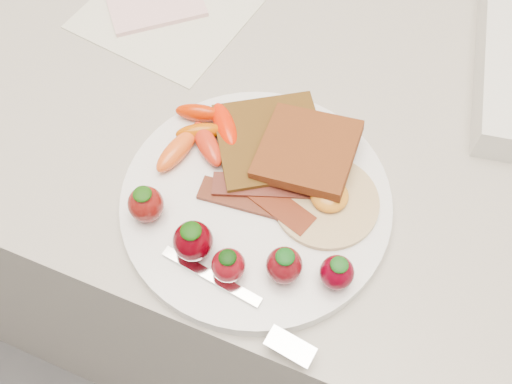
% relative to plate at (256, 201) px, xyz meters
% --- Properties ---
extents(counter, '(2.00, 0.60, 0.90)m').
position_rel_plate_xyz_m(counter, '(0.01, 0.16, -0.46)').
color(counter, gray).
rests_on(counter, ground).
extents(plate, '(0.27, 0.27, 0.02)m').
position_rel_plate_xyz_m(plate, '(0.00, 0.00, 0.00)').
color(plate, white).
rests_on(plate, counter).
extents(toast_lower, '(0.15, 0.15, 0.01)m').
position_rel_plate_xyz_m(toast_lower, '(-0.01, 0.06, 0.02)').
color(toast_lower, '#492B10').
rests_on(toast_lower, plate).
extents(toast_upper, '(0.10, 0.10, 0.02)m').
position_rel_plate_xyz_m(toast_upper, '(0.03, 0.06, 0.03)').
color(toast_upper, '#441905').
rests_on(toast_upper, toast_lower).
extents(fried_egg, '(0.12, 0.12, 0.02)m').
position_rel_plate_xyz_m(fried_egg, '(0.07, 0.02, 0.01)').
color(fried_egg, '#C7BB90').
rests_on(fried_egg, plate).
extents(bacon_strips, '(0.12, 0.07, 0.01)m').
position_rel_plate_xyz_m(bacon_strips, '(0.00, 0.00, 0.01)').
color(bacon_strips, black).
rests_on(bacon_strips, plate).
extents(baby_carrots, '(0.09, 0.11, 0.02)m').
position_rel_plate_xyz_m(baby_carrots, '(-0.08, 0.04, 0.02)').
color(baby_carrots, '#B84B00').
rests_on(baby_carrots, plate).
extents(strawberries, '(0.22, 0.06, 0.05)m').
position_rel_plate_xyz_m(strawberries, '(0.00, -0.07, 0.03)').
color(strawberries, maroon).
rests_on(strawberries, plate).
extents(fork, '(0.16, 0.06, 0.00)m').
position_rel_plate_xyz_m(fork, '(0.04, -0.11, 0.01)').
color(fork, silver).
rests_on(fork, plate).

